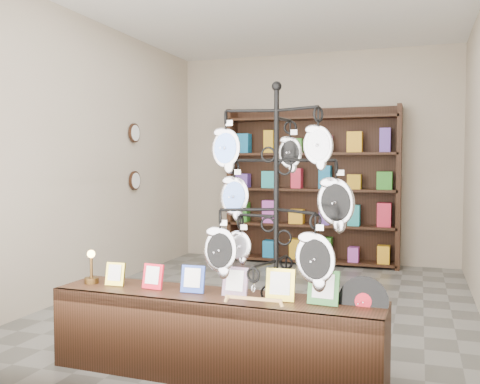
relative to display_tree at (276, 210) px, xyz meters
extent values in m
plane|color=slate|center=(-0.58, 1.87, -1.12)|extent=(5.00, 5.00, 0.00)
plane|color=#BBAD97|center=(-0.58, 4.37, 0.38)|extent=(4.00, 0.00, 4.00)
plane|color=#BBAD97|center=(-0.58, -0.63, 0.38)|extent=(4.00, 0.00, 4.00)
plane|color=#BBAD97|center=(-2.58, 1.87, 0.38)|extent=(0.00, 5.00, 5.00)
plane|color=white|center=(-0.58, 1.87, 1.88)|extent=(5.00, 5.00, 0.00)
cylinder|color=black|center=(0.00, 0.00, -1.10)|extent=(0.43, 0.43, 0.03)
cylinder|color=black|center=(0.00, 0.00, -0.17)|extent=(0.04, 0.04, 1.88)
sphere|color=black|center=(0.00, 0.00, 0.78)|extent=(0.06, 0.06, 0.06)
ellipsoid|color=silver|center=(0.02, 0.20, -0.52)|extent=(0.10, 0.04, 0.20)
cube|color=tan|center=(-0.07, -0.26, -0.52)|extent=(0.36, 0.02, 0.04)
cube|color=black|center=(-0.41, -0.04, -0.84)|extent=(2.25, 0.53, 0.55)
cube|color=yellow|center=(-1.17, -0.02, -0.49)|extent=(0.14, 0.06, 0.16)
cube|color=red|center=(-0.87, -0.03, -0.48)|extent=(0.15, 0.06, 0.17)
cube|color=#263FA5|center=(-0.56, -0.04, -0.48)|extent=(0.16, 0.06, 0.18)
cube|color=#E54C33|center=(-0.26, -0.05, -0.47)|extent=(0.17, 0.06, 0.19)
cube|color=yellow|center=(0.04, -0.06, -0.47)|extent=(0.18, 0.07, 0.20)
cube|color=#337233|center=(0.32, -0.07, -0.46)|extent=(0.19, 0.07, 0.21)
cylinder|color=black|center=(0.55, -0.02, -0.54)|extent=(0.31, 0.08, 0.30)
cylinder|color=red|center=(0.55, -0.03, -0.54)|extent=(0.10, 0.03, 0.10)
cylinder|color=#4E3416|center=(-1.37, -0.01, -0.55)|extent=(0.10, 0.10, 0.04)
cylinder|color=#4E3416|center=(-1.37, -0.01, -0.46)|extent=(0.02, 0.02, 0.14)
sphere|color=#FFBF59|center=(-1.37, -0.01, -0.35)|extent=(0.06, 0.06, 0.06)
cube|color=black|center=(-0.58, 4.31, -0.02)|extent=(2.40, 0.04, 2.20)
cube|color=black|center=(-1.76, 4.15, -0.02)|extent=(0.06, 0.36, 2.20)
cube|color=black|center=(0.60, 4.15, -0.02)|extent=(0.06, 0.36, 2.20)
cube|color=black|center=(-0.58, 4.15, -1.07)|extent=(2.36, 0.36, 0.04)
cube|color=black|center=(-0.58, 4.15, -0.57)|extent=(2.36, 0.36, 0.03)
cube|color=black|center=(-0.58, 4.15, -0.07)|extent=(2.36, 0.36, 0.04)
cube|color=black|center=(-0.58, 4.15, 0.43)|extent=(2.36, 0.36, 0.04)
cube|color=black|center=(-0.58, 4.15, 0.93)|extent=(2.36, 0.36, 0.04)
cylinder|color=black|center=(-2.55, 2.67, 0.68)|extent=(0.03, 0.24, 0.24)
cylinder|color=black|center=(-2.55, 2.67, 0.08)|extent=(0.03, 0.24, 0.24)
camera|label=1|loc=(0.87, -3.29, 0.29)|focal=40.00mm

